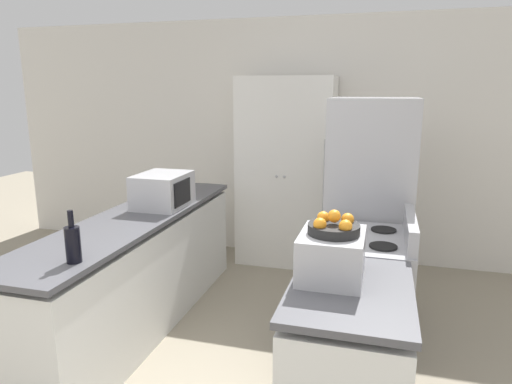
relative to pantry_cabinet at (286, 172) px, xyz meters
The scene contains 10 objects.
wall_back 0.43m from the pantry_cabinet, 85.47° to the left, with size 7.00×0.06×2.60m.
counter_left 1.95m from the pantry_cabinet, 116.17° to the right, with size 0.60×2.61×0.90m.
counter_right 2.75m from the pantry_cabinet, 71.11° to the right, with size 0.60×0.88×0.90m.
pantry_cabinet is the anchor object (origin of this frame).
stove 2.02m from the pantry_cabinet, 62.65° to the right, with size 0.66×0.73×1.06m.
refrigerator 1.32m from the pantry_cabinet, 46.66° to the right, with size 0.69×0.73×1.79m.
microwave 1.54m from the pantry_cabinet, 118.76° to the right, with size 0.39×0.47×0.27m.
wine_bottle 2.71m from the pantry_cabinet, 103.85° to the right, with size 0.08×0.08×0.30m.
toaster_oven 2.56m from the pantry_cabinet, 72.70° to the right, with size 0.33×0.40×0.24m.
fruit_bowl 2.58m from the pantry_cabinet, 72.60° to the right, with size 0.26×0.26×0.13m.
Camera 1 is at (0.96, -1.58, 1.85)m, focal length 32.00 mm.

